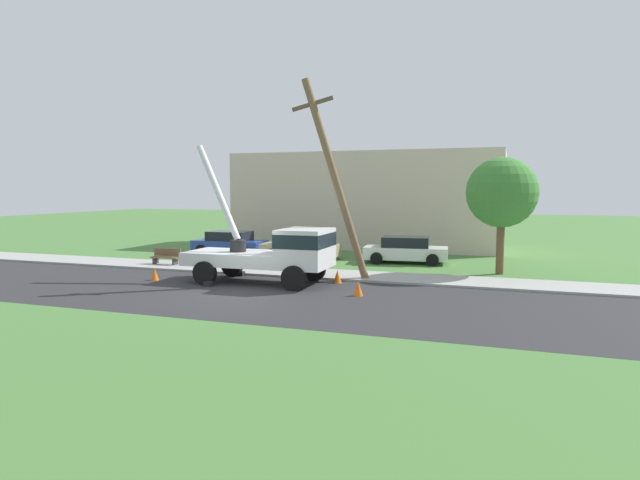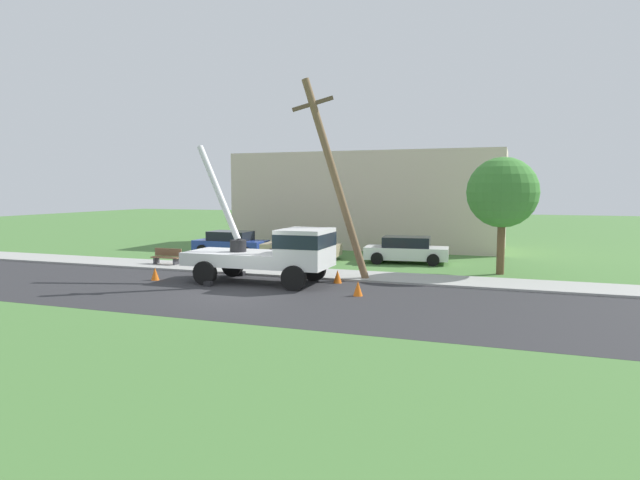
{
  "view_description": "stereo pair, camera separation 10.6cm",
  "coord_description": "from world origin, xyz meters",
  "px_view_note": "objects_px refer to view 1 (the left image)",
  "views": [
    {
      "loc": [
        9.84,
        -18.16,
        3.99
      ],
      "look_at": [
        2.5,
        2.6,
        1.9
      ],
      "focal_mm": 30.51,
      "sensor_mm": 36.0,
      "label": 1
    },
    {
      "loc": [
        9.94,
        -18.12,
        3.99
      ],
      "look_at": [
        2.5,
        2.6,
        1.9
      ],
      "focal_mm": 30.51,
      "sensor_mm": 36.0,
      "label": 2
    }
  ],
  "objects_px": {
    "parked_sedan_blue": "(230,243)",
    "traffic_cone_curbside": "(337,277)",
    "utility_truck": "(276,251)",
    "roadside_tree_near": "(502,193)",
    "parked_sedan_white": "(406,250)",
    "leaning_utility_pole": "(335,178)",
    "park_bench": "(166,257)",
    "parked_sedan_tan": "(301,246)",
    "traffic_cone_ahead": "(358,289)",
    "traffic_cone_behind": "(155,274)"
  },
  "relations": [
    {
      "from": "utility_truck",
      "to": "park_bench",
      "type": "xyz_separation_m",
      "value": [
        -7.57,
        2.95,
        -0.95
      ]
    },
    {
      "from": "park_bench",
      "to": "leaning_utility_pole",
      "type": "bearing_deg",
      "value": -7.6
    },
    {
      "from": "traffic_cone_curbside",
      "to": "parked_sedan_blue",
      "type": "xyz_separation_m",
      "value": [
        -9.21,
        7.37,
        0.43
      ]
    },
    {
      "from": "traffic_cone_ahead",
      "to": "traffic_cone_curbside",
      "type": "xyz_separation_m",
      "value": [
        -1.57,
        2.38,
        0.0
      ]
    },
    {
      "from": "parked_sedan_white",
      "to": "roadside_tree_near",
      "type": "distance_m",
      "value": 6.21
    },
    {
      "from": "traffic_cone_curbside",
      "to": "parked_sedan_tan",
      "type": "height_order",
      "value": "parked_sedan_tan"
    },
    {
      "from": "traffic_cone_ahead",
      "to": "leaning_utility_pole",
      "type": "bearing_deg",
      "value": 122.16
    },
    {
      "from": "roadside_tree_near",
      "to": "parked_sedan_blue",
      "type": "bearing_deg",
      "value": 170.86
    },
    {
      "from": "roadside_tree_near",
      "to": "traffic_cone_curbside",
      "type": "bearing_deg",
      "value": -142.9
    },
    {
      "from": "utility_truck",
      "to": "traffic_cone_behind",
      "type": "xyz_separation_m",
      "value": [
        -5.37,
        -0.98,
        -1.13
      ]
    },
    {
      "from": "traffic_cone_behind",
      "to": "parked_sedan_white",
      "type": "distance_m",
      "value": 13.08
    },
    {
      "from": "traffic_cone_ahead",
      "to": "traffic_cone_curbside",
      "type": "relative_size",
      "value": 1.0
    },
    {
      "from": "parked_sedan_blue",
      "to": "parked_sedan_tan",
      "type": "height_order",
      "value": "same"
    },
    {
      "from": "utility_truck",
      "to": "traffic_cone_behind",
      "type": "bearing_deg",
      "value": -169.64
    },
    {
      "from": "traffic_cone_behind",
      "to": "traffic_cone_curbside",
      "type": "height_order",
      "value": "same"
    },
    {
      "from": "parked_sedan_blue",
      "to": "traffic_cone_curbside",
      "type": "bearing_deg",
      "value": -38.66
    },
    {
      "from": "utility_truck",
      "to": "park_bench",
      "type": "bearing_deg",
      "value": 158.7
    },
    {
      "from": "parked_sedan_tan",
      "to": "parked_sedan_white",
      "type": "bearing_deg",
      "value": 2.86
    },
    {
      "from": "leaning_utility_pole",
      "to": "traffic_cone_behind",
      "type": "height_order",
      "value": "leaning_utility_pole"
    },
    {
      "from": "leaning_utility_pole",
      "to": "park_bench",
      "type": "xyz_separation_m",
      "value": [
        -9.59,
        1.28,
        -3.99
      ]
    },
    {
      "from": "utility_truck",
      "to": "roadside_tree_near",
      "type": "bearing_deg",
      "value": 33.83
    },
    {
      "from": "parked_sedan_blue",
      "to": "parked_sedan_tan",
      "type": "xyz_separation_m",
      "value": [
        4.81,
        -0.47,
        0.0
      ]
    },
    {
      "from": "leaning_utility_pole",
      "to": "parked_sedan_tan",
      "type": "xyz_separation_m",
      "value": [
        -4.06,
        6.25,
        -3.74
      ]
    },
    {
      "from": "utility_truck",
      "to": "park_bench",
      "type": "distance_m",
      "value": 8.18
    },
    {
      "from": "leaning_utility_pole",
      "to": "park_bench",
      "type": "distance_m",
      "value": 10.47
    },
    {
      "from": "parked_sedan_blue",
      "to": "parked_sedan_white",
      "type": "relative_size",
      "value": 0.97
    },
    {
      "from": "leaning_utility_pole",
      "to": "parked_sedan_tan",
      "type": "height_order",
      "value": "leaning_utility_pole"
    },
    {
      "from": "utility_truck",
      "to": "leaning_utility_pole",
      "type": "bearing_deg",
      "value": 39.59
    },
    {
      "from": "leaning_utility_pole",
      "to": "parked_sedan_white",
      "type": "relative_size",
      "value": 1.91
    },
    {
      "from": "traffic_cone_behind",
      "to": "park_bench",
      "type": "bearing_deg",
      "value": 119.17
    },
    {
      "from": "traffic_cone_ahead",
      "to": "park_bench",
      "type": "xyz_separation_m",
      "value": [
        -11.5,
        4.31,
        0.18
      ]
    },
    {
      "from": "parked_sedan_blue",
      "to": "parked_sedan_tan",
      "type": "bearing_deg",
      "value": -5.63
    },
    {
      "from": "traffic_cone_behind",
      "to": "parked_sedan_blue",
      "type": "bearing_deg",
      "value": 98.96
    },
    {
      "from": "parked_sedan_tan",
      "to": "park_bench",
      "type": "relative_size",
      "value": 2.85
    },
    {
      "from": "traffic_cone_curbside",
      "to": "park_bench",
      "type": "distance_m",
      "value": 10.11
    },
    {
      "from": "leaning_utility_pole",
      "to": "parked_sedan_blue",
      "type": "height_order",
      "value": "leaning_utility_pole"
    },
    {
      "from": "utility_truck",
      "to": "parked_sedan_blue",
      "type": "xyz_separation_m",
      "value": [
        -6.85,
        8.4,
        -0.7
      ]
    },
    {
      "from": "traffic_cone_behind",
      "to": "parked_sedan_tan",
      "type": "relative_size",
      "value": 0.12
    },
    {
      "from": "utility_truck",
      "to": "roadside_tree_near",
      "type": "distance_m",
      "value": 10.83
    },
    {
      "from": "leaning_utility_pole",
      "to": "traffic_cone_behind",
      "type": "bearing_deg",
      "value": -160.26
    },
    {
      "from": "parked_sedan_white",
      "to": "traffic_cone_ahead",
      "type": "bearing_deg",
      "value": -89.95
    },
    {
      "from": "traffic_cone_behind",
      "to": "parked_sedan_white",
      "type": "xyz_separation_m",
      "value": [
        9.29,
        9.2,
        0.43
      ]
    },
    {
      "from": "traffic_cone_ahead",
      "to": "parked_sedan_white",
      "type": "height_order",
      "value": "parked_sedan_white"
    },
    {
      "from": "parked_sedan_tan",
      "to": "parked_sedan_white",
      "type": "relative_size",
      "value": 1.0
    },
    {
      "from": "parked_sedan_white",
      "to": "roadside_tree_near",
      "type": "xyz_separation_m",
      "value": [
        4.86,
        -2.34,
        3.08
      ]
    },
    {
      "from": "parked_sedan_blue",
      "to": "leaning_utility_pole",
      "type": "bearing_deg",
      "value": -37.15
    },
    {
      "from": "parked_sedan_blue",
      "to": "parked_sedan_white",
      "type": "xyz_separation_m",
      "value": [
        10.77,
        -0.18,
        0.0
      ]
    },
    {
      "from": "leaning_utility_pole",
      "to": "roadside_tree_near",
      "type": "xyz_separation_m",
      "value": [
        6.75,
        4.21,
        -0.66
      ]
    },
    {
      "from": "leaning_utility_pole",
      "to": "traffic_cone_ahead",
      "type": "xyz_separation_m",
      "value": [
        1.91,
        -3.03,
        -4.18
      ]
    },
    {
      "from": "park_bench",
      "to": "parked_sedan_white",
      "type": "bearing_deg",
      "value": 24.63
    }
  ]
}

